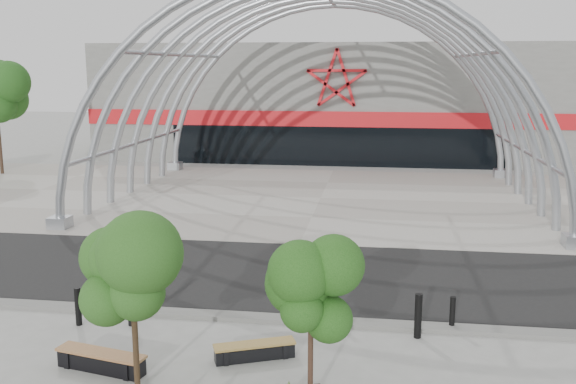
# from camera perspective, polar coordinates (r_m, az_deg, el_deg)

# --- Properties ---
(ground) EXTENTS (140.00, 140.00, 0.00)m
(ground) POSITION_cam_1_polar(r_m,az_deg,el_deg) (17.38, -1.92, -11.03)
(ground) COLOR gray
(ground) RESTS_ON ground
(road) EXTENTS (140.00, 7.00, 0.02)m
(road) POSITION_cam_1_polar(r_m,az_deg,el_deg) (20.61, -0.20, -7.35)
(road) COLOR black
(road) RESTS_ON ground
(forecourt) EXTENTS (60.00, 17.00, 0.04)m
(forecourt) POSITION_cam_1_polar(r_m,az_deg,el_deg) (32.13, 2.92, -0.55)
(forecourt) COLOR #A19A90
(forecourt) RESTS_ON ground
(kerb) EXTENTS (60.00, 0.50, 0.12)m
(kerb) POSITION_cam_1_polar(r_m,az_deg,el_deg) (17.13, -2.07, -11.15)
(kerb) COLOR slate
(kerb) RESTS_ON ground
(arena_building) EXTENTS (34.00, 15.24, 8.00)m
(arena_building) POSITION_cam_1_polar(r_m,az_deg,el_deg) (49.42, 4.92, 8.21)
(arena_building) COLOR slate
(arena_building) RESTS_ON ground
(vault_canopy) EXTENTS (20.80, 15.80, 20.36)m
(vault_canopy) POSITION_cam_1_polar(r_m,az_deg,el_deg) (32.13, 2.92, -0.55)
(vault_canopy) COLOR #A3A7AD
(vault_canopy) RESTS_ON ground
(street_tree_0) EXTENTS (1.67, 1.67, 3.81)m
(street_tree_0) POSITION_cam_1_polar(r_m,az_deg,el_deg) (13.10, -13.74, -6.18)
(street_tree_0) COLOR #2E2312
(street_tree_0) RESTS_ON ground
(street_tree_1) EXTENTS (1.33, 1.33, 3.15)m
(street_tree_1) POSITION_cam_1_polar(r_m,az_deg,el_deg) (12.46, 2.05, -9.05)
(street_tree_1) COLOR #301D17
(street_tree_1) RESTS_ON ground
(bench_0) EXTENTS (2.15, 0.91, 0.44)m
(bench_0) POSITION_cam_1_polar(r_m,az_deg,el_deg) (15.07, -16.27, -14.25)
(bench_0) COLOR black
(bench_0) RESTS_ON ground
(bench_1) EXTENTS (1.87, 1.09, 0.39)m
(bench_1) POSITION_cam_1_polar(r_m,az_deg,el_deg) (15.03, -2.99, -13.95)
(bench_1) COLOR black
(bench_1) RESTS_ON ground
(bollard_0) EXTENTS (0.16, 0.16, 1.00)m
(bollard_0) POSITION_cam_1_polar(r_m,az_deg,el_deg) (17.53, -18.16, -9.65)
(bollard_0) COLOR black
(bollard_0) RESTS_ON ground
(bollard_1) EXTENTS (0.18, 0.18, 1.11)m
(bollard_1) POSITION_cam_1_polar(r_m,az_deg,el_deg) (17.12, -13.80, -9.71)
(bollard_1) COLOR black
(bollard_1) RESTS_ON ground
(bollard_2) EXTENTS (0.16, 0.16, 1.02)m
(bollard_2) POSITION_cam_1_polar(r_m,az_deg,el_deg) (16.83, 4.20, -9.94)
(bollard_2) COLOR black
(bollard_2) RESTS_ON ground
(bollard_3) EXTENTS (0.18, 0.18, 1.12)m
(bollard_3) POSITION_cam_1_polar(r_m,az_deg,el_deg) (16.25, 11.49, -10.75)
(bollard_3) COLOR black
(bollard_3) RESTS_ON ground
(bollard_4) EXTENTS (0.14, 0.14, 0.87)m
(bollard_4) POSITION_cam_1_polar(r_m,az_deg,el_deg) (16.96, 14.40, -10.39)
(bollard_4) COLOR black
(bollard_4) RESTS_ON ground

